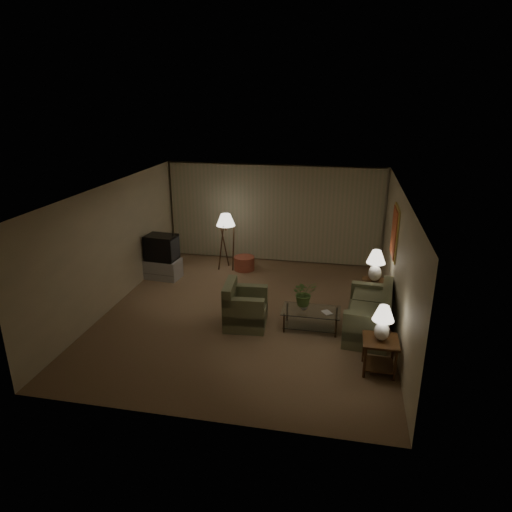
{
  "coord_description": "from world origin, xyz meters",
  "views": [
    {
      "loc": [
        1.91,
        -8.67,
        4.47
      ],
      "look_at": [
        0.06,
        0.6,
        1.1
      ],
      "focal_mm": 32.0,
      "sensor_mm": 36.0,
      "label": 1
    }
  ],
  "objects": [
    {
      "name": "book",
      "position": [
        1.64,
        -0.55,
        0.42
      ],
      "size": [
        0.25,
        0.26,
        0.02
      ],
      "primitive_type": "imported",
      "rotation": [
        0.0,
        0.0,
        0.6
      ],
      "color": "olive",
      "rests_on": "coffee_table"
    },
    {
      "name": "table_lamp_near",
      "position": [
        2.65,
        -1.7,
        0.97
      ],
      "size": [
        0.36,
        0.36,
        0.62
      ],
      "color": "white",
      "rests_on": "side_table_near"
    },
    {
      "name": "side_table_near",
      "position": [
        2.65,
        -1.7,
        0.42
      ],
      "size": [
        0.59,
        0.59,
        0.6
      ],
      "color": "#331A0E",
      "rests_on": "ground"
    },
    {
      "name": "table_lamp_far",
      "position": [
        2.65,
        0.9,
        1.02
      ],
      "size": [
        0.41,
        0.41,
        0.7
      ],
      "color": "white",
      "rests_on": "side_table_far"
    },
    {
      "name": "flowers",
      "position": [
        1.24,
        -0.45,
        0.82
      ],
      "size": [
        0.6,
        0.57,
        0.52
      ],
      "primitive_type": "imported",
      "rotation": [
        0.0,
        0.0,
        0.42
      ],
      "color": "#4D7032",
      "rests_on": "vase"
    },
    {
      "name": "coffee_table",
      "position": [
        1.39,
        -0.45,
        0.28
      ],
      "size": [
        1.15,
        0.63,
        0.41
      ],
      "color": "silver",
      "rests_on": "ground"
    },
    {
      "name": "ground",
      "position": [
        0.0,
        0.0,
        0.0
      ],
      "size": [
        7.0,
        7.0,
        0.0
      ],
      "primitive_type": "plane",
      "color": "#926A50",
      "rests_on": "ground"
    },
    {
      "name": "ottoman",
      "position": [
        -0.64,
        2.5,
        0.18
      ],
      "size": [
        0.72,
        0.72,
        0.36
      ],
      "primitive_type": "cylinder",
      "rotation": [
        0.0,
        0.0,
        -0.43
      ],
      "color": "#B1523B",
      "rests_on": "ground"
    },
    {
      "name": "floor_lamp",
      "position": [
        -1.12,
        2.47,
        0.8
      ],
      "size": [
        0.49,
        0.49,
        1.52
      ],
      "color": "#331A0E",
      "rests_on": "ground"
    },
    {
      "name": "side_table_far",
      "position": [
        2.65,
        0.9,
        0.4
      ],
      "size": [
        0.5,
        0.42,
        0.6
      ],
      "color": "#331A0E",
      "rests_on": "ground"
    },
    {
      "name": "sofa",
      "position": [
        2.5,
        -0.35,
        0.36
      ],
      "size": [
        1.8,
        1.14,
        0.73
      ],
      "rotation": [
        0.0,
        0.0,
        -1.67
      ],
      "color": "#707451",
      "rests_on": "ground"
    },
    {
      "name": "vase",
      "position": [
        1.24,
        -0.45,
        0.48
      ],
      "size": [
        0.18,
        0.18,
        0.14
      ],
      "primitive_type": "imported",
      "rotation": [
        0.0,
        0.0,
        0.42
      ],
      "color": "silver",
      "rests_on": "coffee_table"
    },
    {
      "name": "crt_tv",
      "position": [
        -2.55,
        1.53,
        0.82
      ],
      "size": [
        0.84,
        0.67,
        0.64
      ],
      "primitive_type": "cube",
      "rotation": [
        0.0,
        0.0,
        -0.09
      ],
      "color": "black",
      "rests_on": "tv_cabinet"
    },
    {
      "name": "armchair",
      "position": [
        0.08,
        -0.54,
        0.36
      ],
      "size": [
        1.01,
        0.97,
        0.73
      ],
      "rotation": [
        0.0,
        0.0,
        1.66
      ],
      "color": "#707451",
      "rests_on": "ground"
    },
    {
      "name": "room_shell",
      "position": [
        0.02,
        1.51,
        1.75
      ],
      "size": [
        6.04,
        7.02,
        2.72
      ],
      "color": "#BDB291",
      "rests_on": "ground"
    },
    {
      "name": "tv_cabinet",
      "position": [
        -2.55,
        1.53,
        0.25
      ],
      "size": [
        0.96,
        0.7,
        0.5
      ],
      "primitive_type": "cube",
      "rotation": [
        0.0,
        0.0,
        -0.09
      ],
      "color": "#A4A4A7",
      "rests_on": "ground"
    }
  ]
}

